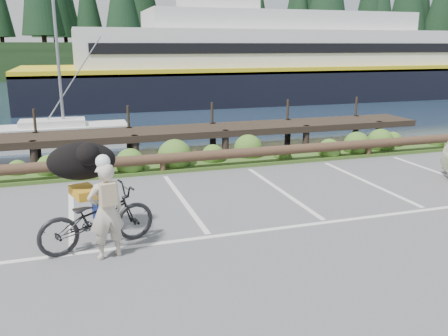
% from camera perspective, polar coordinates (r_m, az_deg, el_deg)
% --- Properties ---
extents(ground, '(72.00, 72.00, 0.00)m').
position_cam_1_polar(ground, '(9.79, -2.33, -7.44)').
color(ground, '#545456').
extents(harbor_backdrop, '(170.00, 160.00, 30.00)m').
position_cam_1_polar(harbor_backdrop, '(87.40, -16.25, 11.64)').
color(harbor_backdrop, '#172539').
rests_on(harbor_backdrop, ground).
extents(vegetation_strip, '(34.00, 1.60, 0.10)m').
position_cam_1_polar(vegetation_strip, '(14.71, -7.85, 0.21)').
color(vegetation_strip, '#3D5B21').
rests_on(vegetation_strip, ground).
extents(log_rail, '(32.00, 0.30, 0.60)m').
position_cam_1_polar(log_rail, '(14.06, -7.34, -0.66)').
color(log_rail, '#443021').
rests_on(log_rail, ground).
extents(bicycle, '(2.32, 1.34, 1.15)m').
position_cam_1_polar(bicycle, '(9.09, -15.00, -5.85)').
color(bicycle, black).
rests_on(bicycle, ground).
extents(cyclist, '(0.72, 0.57, 1.74)m').
position_cam_1_polar(cyclist, '(8.53, -14.00, -5.05)').
color(cyclist, beige).
rests_on(cyclist, ground).
extents(dog, '(0.95, 1.40, 0.74)m').
position_cam_1_polar(dog, '(9.46, -16.76, 0.82)').
color(dog, black).
rests_on(dog, bicycle).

